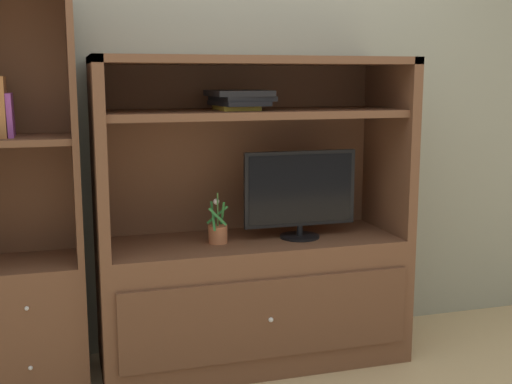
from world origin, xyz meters
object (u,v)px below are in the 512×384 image
Objects in this scene: tv_monitor at (300,192)px; media_console at (253,266)px; potted_plant at (218,233)px; bookshelf_tall at (27,265)px; magazine_stack at (239,99)px.

media_console is at bearing 168.23° from tv_monitor.
potted_plant is 0.14× the size of bookshelf_tall.
tv_monitor is at bearing -7.96° from magazine_stack.
magazine_stack reaches higher than potted_plant.
magazine_stack is (-0.07, -0.01, 0.85)m from media_console.
media_console is at bearing 10.06° from potted_plant.
bookshelf_tall is at bearing 177.54° from potted_plant.
bookshelf_tall reaches higher than media_console.
potted_plant is at bearing 177.94° from tv_monitor.
media_console is 2.65× the size of tv_monitor.
magazine_stack reaches higher than tv_monitor.
media_console reaches higher than tv_monitor.
bookshelf_tall reaches higher than potted_plant.
bookshelf_tall is (-1.02, 0.01, -0.75)m from magazine_stack.
bookshelf_tall reaches higher than magazine_stack.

